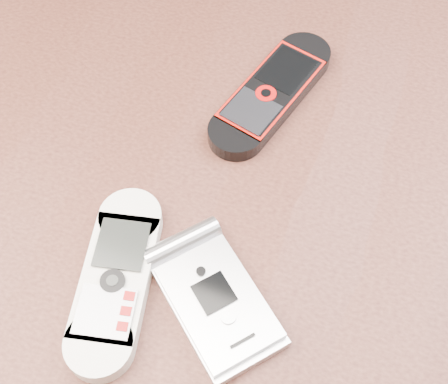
{
  "coord_description": "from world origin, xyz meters",
  "views": [
    {
      "loc": [
        0.07,
        -0.23,
        1.14
      ],
      "look_at": [
        0.01,
        0.0,
        0.76
      ],
      "focal_mm": 50.0,
      "sensor_mm": 36.0,
      "label": 1
    }
  ],
  "objects_px": {
    "table": "(219,260)",
    "nokia_black_red": "(271,93)",
    "nokia_white": "(116,279)",
    "motorola_razr": "(216,301)"
  },
  "relations": [
    {
      "from": "nokia_white",
      "to": "motorola_razr",
      "type": "xyz_separation_m",
      "value": [
        0.07,
        0.0,
        0.0
      ]
    },
    {
      "from": "motorola_razr",
      "to": "table",
      "type": "bearing_deg",
      "value": 60.09
    },
    {
      "from": "nokia_black_red",
      "to": "motorola_razr",
      "type": "height_order",
      "value": "motorola_razr"
    },
    {
      "from": "nokia_black_red",
      "to": "motorola_razr",
      "type": "bearing_deg",
      "value": -68.48
    },
    {
      "from": "table",
      "to": "motorola_razr",
      "type": "bearing_deg",
      "value": -73.12
    },
    {
      "from": "nokia_white",
      "to": "table",
      "type": "bearing_deg",
      "value": 53.1
    },
    {
      "from": "table",
      "to": "nokia_black_red",
      "type": "bearing_deg",
      "value": 82.62
    },
    {
      "from": "nokia_white",
      "to": "nokia_black_red",
      "type": "bearing_deg",
      "value": 63.62
    },
    {
      "from": "nokia_white",
      "to": "nokia_black_red",
      "type": "height_order",
      "value": "same"
    },
    {
      "from": "table",
      "to": "motorola_razr",
      "type": "xyz_separation_m",
      "value": [
        0.02,
        -0.08,
        0.11
      ]
    }
  ]
}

